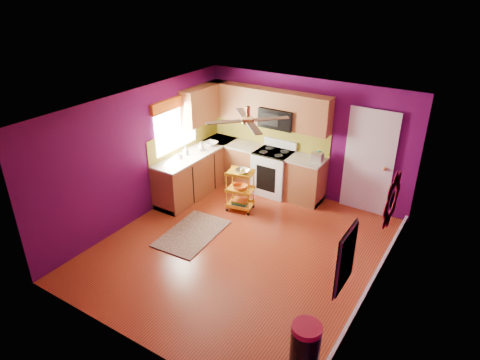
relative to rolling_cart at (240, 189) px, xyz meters
The scene contains 18 objects.
ground 1.44m from the rolling_cart, 57.31° to the right, with size 5.00×5.00×0.00m, color maroon.
room_envelope 1.80m from the rolling_cart, 56.37° to the right, with size 4.54×5.04×2.52m.
lower_cabinets 0.91m from the rolling_cart, 132.32° to the left, with size 2.81×2.31×0.94m.
electric_range 1.04m from the rolling_cart, 79.79° to the left, with size 0.76×0.66×1.13m.
upper_cabinetry 1.75m from the rolling_cart, 116.29° to the left, with size 2.80×2.30×1.26m.
left_window 1.95m from the rolling_cart, behind, with size 0.08×1.35×1.08m.
panel_door 2.53m from the rolling_cart, 32.37° to the left, with size 0.95×0.11×2.15m.
right_wall_art 3.45m from the rolling_cart, 26.61° to the right, with size 0.04×2.74×1.04m.
ceiling_fan 2.17m from the rolling_cart, 52.14° to the right, with size 1.01×1.01×0.26m.
shag_rug 1.34m from the rolling_cart, 102.39° to the right, with size 0.86×1.41×0.02m, color black.
rolling_cart is the anchor object (origin of this frame).
trash_can 3.93m from the rolling_cart, 46.47° to the right, with size 0.39×0.41×0.69m.
teal_kettle 1.69m from the rolling_cart, 44.88° to the left, with size 0.18×0.18×0.21m.
toaster 1.65m from the rolling_cart, 43.05° to the left, with size 0.22×0.15×0.18m, color beige.
soap_bottle_a 1.40m from the rolling_cart, behind, with size 0.08×0.09×0.19m, color #EA3F72.
soap_bottle_b 1.31m from the rolling_cart, 166.94° to the left, with size 0.14×0.14×0.18m, color white.
counter_dish 1.42m from the rolling_cart, 151.06° to the left, with size 0.29×0.29×0.07m, color white.
counter_cup 1.39m from the rolling_cart, 166.75° to the right, with size 0.12×0.12×0.09m, color white.
Camera 1 is at (3.27, -5.21, 4.37)m, focal length 32.00 mm.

